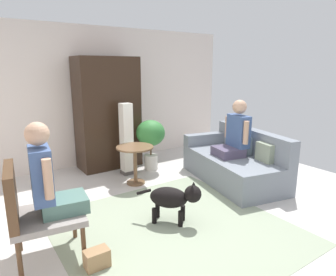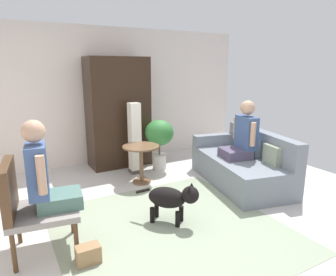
{
  "view_description": "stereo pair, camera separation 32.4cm",
  "coord_description": "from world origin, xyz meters",
  "px_view_note": "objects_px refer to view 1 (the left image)",
  "views": [
    {
      "loc": [
        -1.99,
        -2.78,
        1.82
      ],
      "look_at": [
        0.01,
        0.14,
        0.98
      ],
      "focal_mm": 32.14,
      "sensor_mm": 36.0,
      "label": 1
    },
    {
      "loc": [
        -1.72,
        -2.95,
        1.82
      ],
      "look_at": [
        0.01,
        0.14,
        0.98
      ],
      "focal_mm": 32.14,
      "sensor_mm": 36.0,
      "label": 2
    }
  ],
  "objects_px": {
    "armoire_cabinet": "(108,113)",
    "couch": "(235,163)",
    "potted_plant": "(151,136)",
    "round_end_table": "(135,157)",
    "dog": "(174,198)",
    "armchair": "(31,208)",
    "person_on_couch": "(235,134)",
    "column_lamp": "(126,140)",
    "handbag": "(97,259)",
    "person_on_armchair": "(48,178)"
  },
  "relations": [
    {
      "from": "round_end_table",
      "to": "handbag",
      "type": "bearing_deg",
      "value": -128.37
    },
    {
      "from": "dog",
      "to": "column_lamp",
      "type": "relative_size",
      "value": 0.5
    },
    {
      "from": "dog",
      "to": "armoire_cabinet",
      "type": "distance_m",
      "value": 2.52
    },
    {
      "from": "armchair",
      "to": "armoire_cabinet",
      "type": "relative_size",
      "value": 0.48
    },
    {
      "from": "round_end_table",
      "to": "potted_plant",
      "type": "distance_m",
      "value": 0.73
    },
    {
      "from": "dog",
      "to": "potted_plant",
      "type": "distance_m",
      "value": 1.98
    },
    {
      "from": "person_on_couch",
      "to": "handbag",
      "type": "relative_size",
      "value": 3.96
    },
    {
      "from": "person_on_couch",
      "to": "dog",
      "type": "xyz_separation_m",
      "value": [
        -1.59,
        -0.56,
        -0.47
      ]
    },
    {
      "from": "person_on_armchair",
      "to": "handbag",
      "type": "relative_size",
      "value": 3.96
    },
    {
      "from": "column_lamp",
      "to": "armchair",
      "type": "bearing_deg",
      "value": -137.27
    },
    {
      "from": "person_on_armchair",
      "to": "handbag",
      "type": "bearing_deg",
      "value": -55.33
    },
    {
      "from": "armchair",
      "to": "person_on_armchair",
      "type": "relative_size",
      "value": 1.08
    },
    {
      "from": "round_end_table",
      "to": "handbag",
      "type": "height_order",
      "value": "round_end_table"
    },
    {
      "from": "couch",
      "to": "round_end_table",
      "type": "distance_m",
      "value": 1.63
    },
    {
      "from": "column_lamp",
      "to": "potted_plant",
      "type": "bearing_deg",
      "value": -5.41
    },
    {
      "from": "armoire_cabinet",
      "to": "couch",
      "type": "bearing_deg",
      "value": -52.88
    },
    {
      "from": "armoire_cabinet",
      "to": "armchair",
      "type": "bearing_deg",
      "value": -127.79
    },
    {
      "from": "person_on_couch",
      "to": "person_on_armchair",
      "type": "distance_m",
      "value": 2.97
    },
    {
      "from": "round_end_table",
      "to": "dog",
      "type": "height_order",
      "value": "round_end_table"
    },
    {
      "from": "person_on_couch",
      "to": "person_on_armchair",
      "type": "xyz_separation_m",
      "value": [
        -2.93,
        -0.43,
        0.03
      ]
    },
    {
      "from": "round_end_table",
      "to": "person_on_armchair",
      "type": "bearing_deg",
      "value": -141.75
    },
    {
      "from": "armoire_cabinet",
      "to": "column_lamp",
      "type": "bearing_deg",
      "value": -82.39
    },
    {
      "from": "round_end_table",
      "to": "handbag",
      "type": "distance_m",
      "value": 2.11
    },
    {
      "from": "column_lamp",
      "to": "handbag",
      "type": "xyz_separation_m",
      "value": [
        -1.39,
        -2.11,
        -0.52
      ]
    },
    {
      "from": "round_end_table",
      "to": "armoire_cabinet",
      "type": "distance_m",
      "value": 1.2
    },
    {
      "from": "person_on_couch",
      "to": "armoire_cabinet",
      "type": "height_order",
      "value": "armoire_cabinet"
    },
    {
      "from": "dog",
      "to": "potted_plant",
      "type": "xyz_separation_m",
      "value": [
        0.78,
        1.8,
        0.3
      ]
    },
    {
      "from": "round_end_table",
      "to": "column_lamp",
      "type": "distance_m",
      "value": 0.53
    },
    {
      "from": "potted_plant",
      "to": "column_lamp",
      "type": "height_order",
      "value": "column_lamp"
    },
    {
      "from": "couch",
      "to": "round_end_table",
      "type": "xyz_separation_m",
      "value": [
        -1.42,
        0.78,
        0.14
      ]
    },
    {
      "from": "armchair",
      "to": "person_on_armchair",
      "type": "distance_m",
      "value": 0.31
    },
    {
      "from": "couch",
      "to": "armchair",
      "type": "xyz_separation_m",
      "value": [
        -3.15,
        -0.43,
        0.26
      ]
    },
    {
      "from": "round_end_table",
      "to": "dog",
      "type": "bearing_deg",
      "value": -99.26
    },
    {
      "from": "couch",
      "to": "column_lamp",
      "type": "relative_size",
      "value": 1.58
    },
    {
      "from": "person_on_couch",
      "to": "column_lamp",
      "type": "xyz_separation_m",
      "value": [
        -1.27,
        1.28,
        -0.18
      ]
    },
    {
      "from": "couch",
      "to": "potted_plant",
      "type": "relative_size",
      "value": 2.15
    },
    {
      "from": "person_on_couch",
      "to": "handbag",
      "type": "xyz_separation_m",
      "value": [
        -2.66,
        -0.83,
        -0.7
      ]
    },
    {
      "from": "armchair",
      "to": "column_lamp",
      "type": "xyz_separation_m",
      "value": [
        1.83,
        1.69,
        0.06
      ]
    },
    {
      "from": "dog",
      "to": "armchair",
      "type": "bearing_deg",
      "value": 174.45
    },
    {
      "from": "round_end_table",
      "to": "column_lamp",
      "type": "height_order",
      "value": "column_lamp"
    },
    {
      "from": "couch",
      "to": "dog",
      "type": "relative_size",
      "value": 3.14
    },
    {
      "from": "potted_plant",
      "to": "column_lamp",
      "type": "distance_m",
      "value": 0.46
    },
    {
      "from": "armchair",
      "to": "potted_plant",
      "type": "height_order",
      "value": "armchair"
    },
    {
      "from": "armoire_cabinet",
      "to": "handbag",
      "type": "xyz_separation_m",
      "value": [
        -1.31,
        -2.69,
        -0.91
      ]
    },
    {
      "from": "person_on_couch",
      "to": "round_end_table",
      "type": "height_order",
      "value": "person_on_couch"
    },
    {
      "from": "potted_plant",
      "to": "armoire_cabinet",
      "type": "height_order",
      "value": "armoire_cabinet"
    },
    {
      "from": "person_on_couch",
      "to": "handbag",
      "type": "height_order",
      "value": "person_on_couch"
    },
    {
      "from": "dog",
      "to": "armoire_cabinet",
      "type": "xyz_separation_m",
      "value": [
        0.25,
        2.41,
        0.68
      ]
    },
    {
      "from": "armchair",
      "to": "round_end_table",
      "type": "distance_m",
      "value": 2.12
    },
    {
      "from": "armchair",
      "to": "handbag",
      "type": "xyz_separation_m",
      "value": [
        0.44,
        -0.42,
        -0.46
      ]
    }
  ]
}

